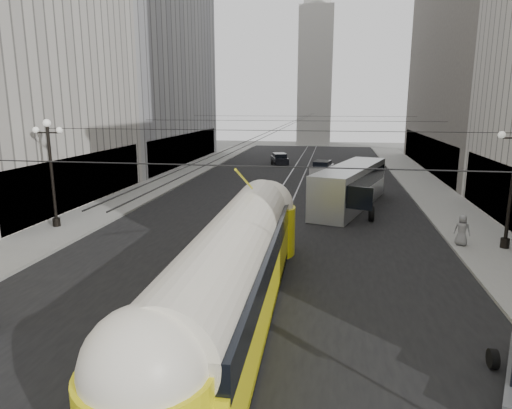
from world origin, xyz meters
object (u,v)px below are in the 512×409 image
(streetcar, at_px, (234,268))
(pedestrian_crossing_a, at_px, (159,342))
(city_bus, at_px, (351,185))
(pedestrian_sidewalk_right, at_px, (462,230))

(streetcar, distance_m, pedestrian_crossing_a, 3.85)
(city_bus, relative_size, pedestrian_crossing_a, 7.89)
(streetcar, bearing_deg, pedestrian_sidewalk_right, 44.31)
(streetcar, bearing_deg, city_bus, 76.28)
(pedestrian_crossing_a, bearing_deg, streetcar, -36.28)
(city_bus, bearing_deg, pedestrian_sidewalk_right, -58.55)
(streetcar, height_order, pedestrian_crossing_a, streetcar)
(city_bus, height_order, pedestrian_sidewalk_right, city_bus)
(pedestrian_sidewalk_right, bearing_deg, streetcar, 66.34)
(streetcar, distance_m, city_bus, 19.21)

